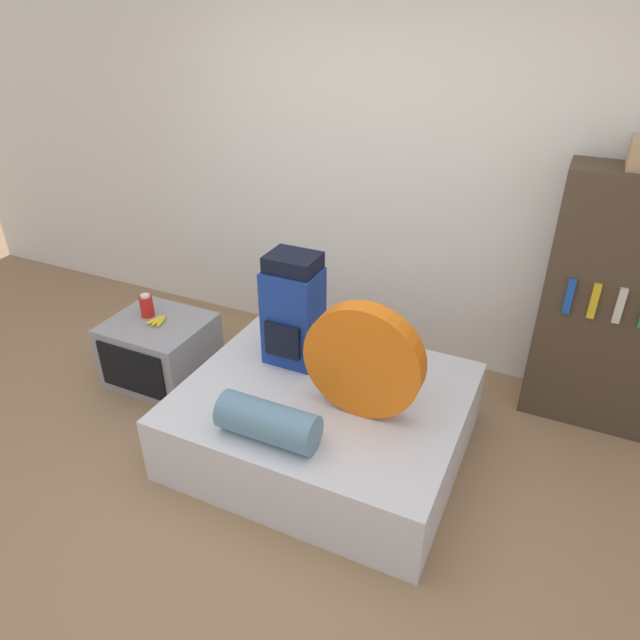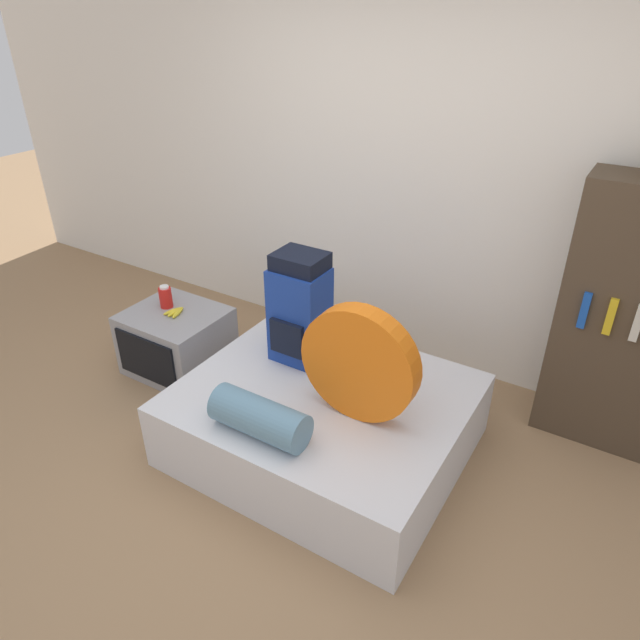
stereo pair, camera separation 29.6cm
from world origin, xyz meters
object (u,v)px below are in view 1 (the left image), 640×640
object	(u,v)px
tent_bag	(364,361)
sleeping_roll	(268,422)
backpack	(293,311)
television	(161,351)
bookshelf	(616,306)
canister	(147,306)

from	to	relation	value
tent_bag	sleeping_roll	bearing A→B (deg)	-130.34
backpack	television	xyz separation A→B (m)	(-1.00, -0.06, -0.51)
backpack	bookshelf	distance (m)	1.86
sleeping_roll	canister	bearing A→B (deg)	152.95
sleeping_roll	canister	xyz separation A→B (m)	(-1.31, 0.67, 0.02)
backpack	canister	world-z (taller)	backpack
canister	bookshelf	bearing A→B (deg)	15.82
tent_bag	sleeping_roll	size ratio (longest dim) A/B	1.23
canister	bookshelf	xyz separation A→B (m)	(2.79, 0.79, 0.25)
tent_bag	television	bearing A→B (deg)	171.83
backpack	sleeping_roll	bearing A→B (deg)	-72.77
bookshelf	backpack	bearing A→B (deg)	-155.41
television	bookshelf	size ratio (longest dim) A/B	0.41
backpack	bookshelf	xyz separation A→B (m)	(1.69, 0.77, 0.04)
television	sleeping_roll	bearing A→B (deg)	-27.21
sleeping_roll	canister	world-z (taller)	canister
backpack	canister	size ratio (longest dim) A/B	4.25
canister	bookshelf	distance (m)	2.91
backpack	canister	distance (m)	1.12
tent_bag	backpack	bearing A→B (deg)	152.55
tent_bag	bookshelf	world-z (taller)	bookshelf
backpack	tent_bag	world-z (taller)	backpack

